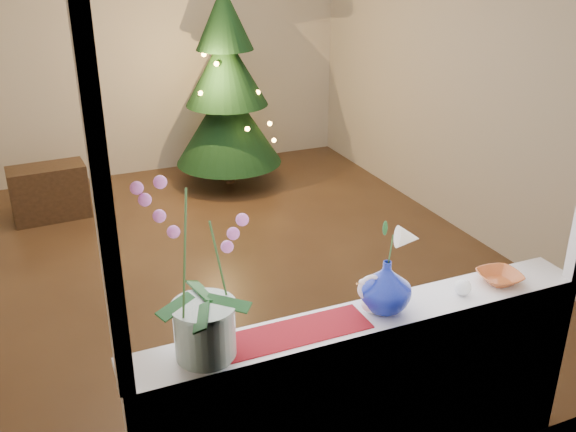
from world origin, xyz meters
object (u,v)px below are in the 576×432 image
orchid_pot (201,270)px  amber_dish (499,278)px  swan (378,293)px  paperweight (463,287)px  blue_vase (386,282)px  xmas_tree (227,89)px  side_table (49,192)px

orchid_pot → amber_dish: bearing=0.2°
swan → paperweight: (0.44, -0.04, -0.05)m
paperweight → amber_dish: size_ratio=0.45×
swan → amber_dish: size_ratio=1.22×
paperweight → amber_dish: (0.24, 0.03, -0.02)m
blue_vase → paperweight: bearing=-4.6°
blue_vase → xmas_tree: xmas_tree is taller
swan → side_table: 4.14m
blue_vase → paperweight: size_ratio=3.56×
orchid_pot → xmas_tree: size_ratio=0.38×
paperweight → xmas_tree: (0.22, 4.16, 0.06)m
xmas_tree → paperweight: bearing=-93.0°
orchid_pot → xmas_tree: (1.45, 4.14, -0.29)m
orchid_pot → blue_vase: orchid_pot is taller
amber_dish → side_table: amber_dish is taller
orchid_pot → paperweight: size_ratio=9.86×
orchid_pot → blue_vase: bearing=0.8°
swan → xmas_tree: xmas_tree is taller
paperweight → side_table: (-1.62, 3.93, -0.70)m
blue_vase → swan: bearing=174.8°
blue_vase → xmas_tree: size_ratio=0.14×
swan → blue_vase: (0.04, -0.00, 0.05)m
paperweight → xmas_tree: 4.17m
side_table → orchid_pot: bearing=-87.4°
side_table → amber_dish: bearing=-67.6°
paperweight → xmas_tree: xmas_tree is taller
paperweight → side_table: paperweight is taller
amber_dish → xmas_tree: bearing=90.2°
xmas_tree → side_table: xmas_tree is taller
blue_vase → paperweight: 0.42m
orchid_pot → swan: orchid_pot is taller
blue_vase → amber_dish: size_ratio=1.61×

